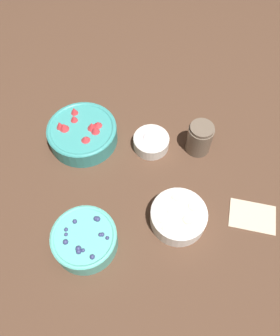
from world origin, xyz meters
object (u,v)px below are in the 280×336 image
jar_chocolate (199,139)px  bowl_bananas (178,216)px  bowl_blueberries (85,239)px  bowl_strawberries (82,132)px  bowl_cream (152,141)px

jar_chocolate → bowl_bananas: bearing=77.2°
bowl_blueberries → bowl_bananas: bearing=-160.6°
bowl_bananas → jar_chocolate: jar_chocolate is taller
bowl_blueberries → jar_chocolate: bearing=-131.6°
bowl_strawberries → bowl_bananas: 0.41m
bowl_strawberries → jar_chocolate: size_ratio=2.07×
bowl_blueberries → jar_chocolate: size_ratio=1.63×
bowl_strawberries → bowl_blueberries: (-0.07, 0.35, -0.00)m
bowl_bananas → bowl_cream: size_ratio=1.37×
bowl_strawberries → jar_chocolate: 0.37m
bowl_bananas → bowl_cream: bearing=-70.8°
bowl_cream → jar_chocolate: (-0.15, -0.00, 0.02)m
bowl_blueberries → bowl_bananas: (-0.25, -0.09, -0.00)m
bowl_strawberries → bowl_blueberries: bearing=100.7°
bowl_blueberries → bowl_cream: (-0.16, -0.34, -0.01)m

